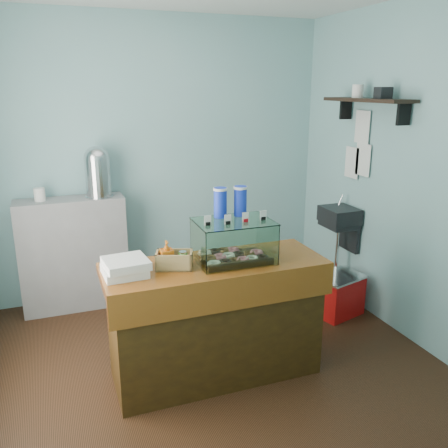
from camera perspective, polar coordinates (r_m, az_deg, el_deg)
name	(u,v)px	position (r m, az deg, el deg)	size (l,w,h in m)	color
ground	(205,356)	(4.02, -2.26, -15.55)	(3.50, 3.50, 0.00)	black
room_shell	(206,146)	(3.45, -2.20, 9.41)	(3.54, 3.04, 2.82)	#78A9AF
counter	(215,319)	(3.58, -1.03, -11.34)	(1.60, 0.60, 0.90)	#3F270C
back_shelf	(74,254)	(4.83, -17.61, -3.45)	(1.00, 0.32, 1.10)	gray
display_case	(232,238)	(3.42, 1.01, -1.72)	(0.55, 0.41, 0.52)	#341C0F
condiment_crate	(172,259)	(3.30, -6.22, -4.15)	(0.29, 0.23, 0.20)	tan
pastry_boxes	(125,267)	(3.24, -11.81, -5.09)	(0.31, 0.31, 0.11)	silver
coffee_urn	(97,171)	(4.63, -14.98, 6.24)	(0.26, 0.26, 0.48)	silver
red_cooler	(338,295)	(4.71, 13.51, -8.25)	(0.53, 0.45, 0.40)	red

